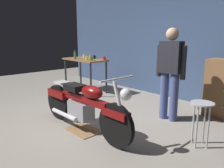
{
  "coord_description": "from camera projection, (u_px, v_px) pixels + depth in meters",
  "views": [
    {
      "loc": [
        3.09,
        -2.12,
        1.56
      ],
      "look_at": [
        0.06,
        0.7,
        0.65
      ],
      "focal_mm": 36.52,
      "sensor_mm": 36.0,
      "label": 1
    }
  ],
  "objects": [
    {
      "name": "ground_plane",
      "position": [
        80.0,
        126.0,
        3.95
      ],
      "size": [
        12.0,
        12.0,
        0.0
      ],
      "primitive_type": "plane",
      "color": "gray"
    },
    {
      "name": "back_wall",
      "position": [
        174.0,
        35.0,
        5.48
      ],
      "size": [
        8.0,
        0.12,
        3.1
      ],
      "primitive_type": "cube",
      "color": "#384C70",
      "rests_on": "ground_plane"
    },
    {
      "name": "workbench",
      "position": [
        85.0,
        63.0,
        6.23
      ],
      "size": [
        1.3,
        0.64,
        0.9
      ],
      "color": "brown",
      "rests_on": "ground_plane"
    },
    {
      "name": "motorcycle",
      "position": [
        83.0,
        105.0,
        3.66
      ],
      "size": [
        2.19,
        0.6,
        1.0
      ],
      "rotation": [
        0.0,
        0.0,
        0.01
      ],
      "color": "black",
      "rests_on": "ground_plane"
    },
    {
      "name": "person_standing",
      "position": [
        170.0,
        70.0,
        4.07
      ],
      "size": [
        0.57,
        0.25,
        1.67
      ],
      "rotation": [
        0.0,
        0.0,
        3.22
      ],
      "color": "#455189",
      "rests_on": "ground_plane"
    },
    {
      "name": "shop_stool",
      "position": [
        202.0,
        112.0,
        3.15
      ],
      "size": [
        0.32,
        0.32,
        0.64
      ],
      "color": "#B2B2B7",
      "rests_on": "ground_plane"
    },
    {
      "name": "drip_tray",
      "position": [
        84.0,
        130.0,
        3.76
      ],
      "size": [
        0.56,
        0.4,
        0.01
      ],
      "primitive_type": "cube",
      "color": "olive",
      "rests_on": "ground_plane"
    },
    {
      "name": "mug_white_ceramic",
      "position": [
        84.0,
        56.0,
        6.47
      ],
      "size": [
        0.1,
        0.07,
        0.09
      ],
      "color": "white",
      "rests_on": "workbench"
    },
    {
      "name": "mug_yellow_tall",
      "position": [
        87.0,
        58.0,
        5.96
      ],
      "size": [
        0.11,
        0.07,
        0.1
      ],
      "color": "yellow",
      "rests_on": "workbench"
    },
    {
      "name": "mug_orange_travel",
      "position": [
        91.0,
        57.0,
        6.14
      ],
      "size": [
        0.12,
        0.09,
        0.1
      ],
      "color": "orange",
      "rests_on": "workbench"
    },
    {
      "name": "mug_red_diner",
      "position": [
        104.0,
        58.0,
        5.97
      ],
      "size": [
        0.11,
        0.08,
        0.09
      ],
      "color": "red",
      "rests_on": "workbench"
    },
    {
      "name": "mug_green_speckled",
      "position": [
        91.0,
        59.0,
        5.8
      ],
      "size": [
        0.1,
        0.07,
        0.1
      ],
      "color": "#3D7F4C",
      "rests_on": "workbench"
    },
    {
      "name": "mug_black_matte",
      "position": [
        94.0,
        57.0,
        6.26
      ],
      "size": [
        0.1,
        0.07,
        0.09
      ],
      "color": "black",
      "rests_on": "workbench"
    },
    {
      "name": "bottle",
      "position": [
        75.0,
        55.0,
        6.19
      ],
      "size": [
        0.06,
        0.06,
        0.24
      ],
      "color": "#4C8C4C",
      "rests_on": "workbench"
    }
  ]
}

